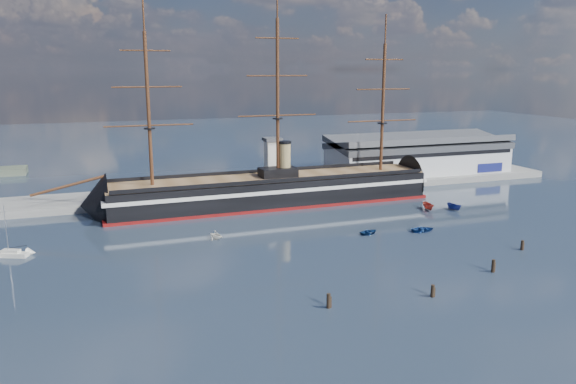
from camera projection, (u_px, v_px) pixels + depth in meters
name	position (u px, v px, depth m)	size (l,w,h in m)	color
ground	(303.00, 222.00, 138.07)	(600.00, 600.00, 0.00)	#253141
quay	(291.00, 190.00, 174.47)	(180.00, 18.00, 2.00)	slate
warehouse	(418.00, 155.00, 192.21)	(63.00, 21.00, 11.60)	#B7BABC
quay_tower	(272.00, 162.00, 167.33)	(5.00, 5.00, 15.00)	silver
warship	(265.00, 191.00, 154.50)	(112.99, 17.46, 53.94)	black
sailboat	(11.00, 253.00, 112.30)	(6.85, 4.57, 10.63)	beige
motorboat_b	(369.00, 234.00, 128.04)	(2.90, 1.16, 1.35)	navy
motorboat_c	(428.00, 210.00, 149.69)	(6.17, 2.26, 2.47)	#A43B2E
motorboat_d	(216.00, 239.00, 124.12)	(5.97, 2.59, 2.19)	white
motorboat_e	(423.00, 231.00, 129.93)	(3.36, 1.34, 1.57)	navy
motorboat_f	(454.00, 210.00, 149.67)	(5.55, 2.03, 2.22)	navy
piling_near_left	(328.00, 308.00, 88.28)	(0.64, 0.64, 3.11)	black
piling_near_mid	(432.00, 297.00, 92.57)	(0.64, 0.64, 2.82)	black
piling_near_right	(493.00, 272.00, 103.86)	(0.64, 0.64, 3.15)	black
piling_far_right	(522.00, 250.00, 116.61)	(0.64, 0.64, 2.80)	black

